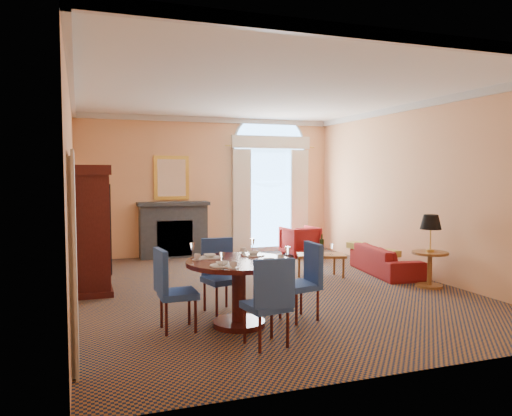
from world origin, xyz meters
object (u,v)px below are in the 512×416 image
object	(u,v)px
dining_table	(239,278)
side_table	(430,242)
sofa	(385,260)
armoire	(92,231)
coffee_table	(321,255)
armchair	(300,241)

from	to	relation	value
dining_table	side_table	world-z (taller)	side_table
sofa	side_table	bearing A→B (deg)	-169.87
armoire	dining_table	distance (m)	3.03
sofa	side_table	size ratio (longest dim) A/B	1.49
coffee_table	side_table	world-z (taller)	side_table
armoire	side_table	bearing A→B (deg)	-16.16
dining_table	coffee_table	world-z (taller)	dining_table
dining_table	sofa	world-z (taller)	dining_table
armchair	coffee_table	world-z (taller)	coffee_table
sofa	side_table	xyz separation A→B (m)	(0.05, -1.20, 0.50)
coffee_table	side_table	size ratio (longest dim) A/B	0.81
armoire	armchair	distance (m)	5.09
armoire	dining_table	world-z (taller)	armoire
armchair	side_table	size ratio (longest dim) A/B	0.63
dining_table	armchair	world-z (taller)	dining_table
sofa	armchair	size ratio (longest dim) A/B	2.36
dining_table	side_table	xyz separation A→B (m)	(3.65, 0.95, 0.15)
armoire	dining_table	bearing A→B (deg)	-56.24
dining_table	sofa	size ratio (longest dim) A/B	0.74
dining_table	side_table	distance (m)	3.78
sofa	side_table	world-z (taller)	side_table
sofa	dining_table	bearing A→B (deg)	128.65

